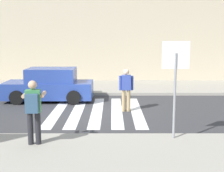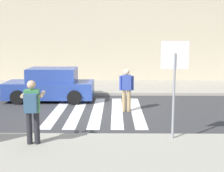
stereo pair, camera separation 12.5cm
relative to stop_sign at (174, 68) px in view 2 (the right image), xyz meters
The scene contains 12 objects.
ground_plane 4.81m from the stop_sign, 123.13° to the left, with size 120.00×120.00×0.00m, color #38383A.
sidewalk_far 10.11m from the stop_sign, 103.78° to the left, with size 60.00×4.80×0.14m, color #9E998C.
building_facade_far 14.26m from the stop_sign, 99.55° to the left, with size 56.00×4.00×6.61m, color beige.
crosswalk_stripe_0 5.89m from the stop_sign, 136.07° to the left, with size 0.44×5.20×0.01m, color silver.
crosswalk_stripe_1 5.39m from the stop_sign, 129.64° to the left, with size 0.44×5.20×0.01m, color silver.
crosswalk_stripe_2 4.96m from the stop_sign, 121.74° to the left, with size 0.44×5.20×0.01m, color silver.
crosswalk_stripe_3 4.64m from the stop_sign, 112.22° to the left, with size 0.44×5.20×0.01m, color silver.
crosswalk_stripe_4 4.43m from the stop_sign, 101.24° to the left, with size 0.44×5.20×0.01m, color silver.
stop_sign is the anchor object (origin of this frame).
photographer_with_backpack 3.98m from the stop_sign, behind, with size 0.63×0.88×1.72m.
pedestrian_crossing 4.15m from the stop_sign, 107.23° to the left, with size 0.58×0.24×1.72m.
parked_car_blue 7.67m from the stop_sign, 128.39° to the left, with size 4.10×1.92×1.55m.
Camera 2 is at (0.73, -12.16, 2.98)m, focal length 50.00 mm.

